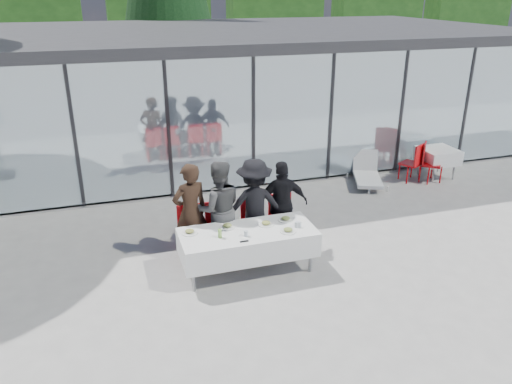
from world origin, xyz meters
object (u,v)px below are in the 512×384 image
at_px(diner_a, 190,212).
at_px(diner_chair_c, 254,221).
at_px(plate_c, 266,224).
at_px(diner_d, 282,204).
at_px(plate_d, 286,219).
at_px(dining_table, 248,242).
at_px(diner_b, 219,209).
at_px(juice_bottle, 220,233).
at_px(spare_chair_b, 414,161).
at_px(diner_c, 254,205).
at_px(spare_table_right, 438,156).
at_px(plate_extra, 288,230).
at_px(plate_b, 227,226).
at_px(spare_chair_a, 428,161).
at_px(diner_chair_d, 281,217).
at_px(folded_eyeglasses, 244,241).
at_px(diner_chair_a, 191,230).
at_px(diner_chair_b, 219,226).
at_px(plate_a, 190,232).
at_px(lounger, 367,173).

bearing_deg(diner_a, diner_chair_c, 165.85).
bearing_deg(plate_c, diner_a, 152.96).
bearing_deg(diner_d, diner_chair_c, 3.59).
bearing_deg(plate_d, dining_table, -165.27).
xyz_separation_m(diner_b, juice_bottle, (-0.18, -0.82, -0.06)).
relative_size(diner_b, spare_chair_b, 1.81).
bearing_deg(diner_c, spare_table_right, -151.14).
height_order(diner_d, plate_extra, diner_d).
bearing_deg(plate_b, spare_chair_a, 23.72).
bearing_deg(dining_table, diner_a, 138.30).
bearing_deg(diner_chair_d, diner_c, -177.72).
relative_size(dining_table, diner_chair_d, 2.32).
height_order(juice_bottle, spare_table_right, juice_bottle).
bearing_deg(dining_table, folded_eyeglasses, -114.68).
bearing_deg(diner_chair_a, diner_chair_b, 0.00).
height_order(plate_c, folded_eyeglasses, plate_c).
xyz_separation_m(diner_c, plate_d, (0.41, -0.53, -0.09)).
distance_m(diner_chair_b, plate_d, 1.22).
xyz_separation_m(diner_chair_a, plate_a, (-0.12, -0.54, 0.24)).
xyz_separation_m(diner_d, juice_bottle, (-1.37, -0.82, 0.01)).
bearing_deg(diner_c, diner_chair_b, 5.16).
height_order(diner_d, juice_bottle, diner_d).
bearing_deg(spare_chair_a, juice_bottle, -154.44).
height_order(plate_a, lounger, plate_a).
height_order(diner_a, plate_a, diner_a).
relative_size(plate_d, lounger, 0.18).
bearing_deg(diner_b, diner_chair_c, -173.81).
bearing_deg(spare_chair_b, folded_eyeglasses, -148.98).
height_order(folded_eyeglasses, spare_table_right, folded_eyeglasses).
relative_size(diner_d, folded_eyeglasses, 11.68).
bearing_deg(diner_b, spare_table_right, -155.95).
distance_m(diner_chair_c, lounger, 4.35).
xyz_separation_m(plate_a, plate_d, (1.68, -0.01, 0.00)).
relative_size(diner_a, lounger, 1.22).
relative_size(diner_b, spare_table_right, 2.06).
bearing_deg(plate_c, diner_chair_b, 137.45).
bearing_deg(diner_chair_b, folded_eyeglasses, -81.92).
height_order(diner_chair_c, plate_b, diner_chair_c).
xyz_separation_m(diner_chair_b, plate_extra, (0.95, -0.98, 0.24)).
relative_size(diner_chair_c, diner_chair_d, 1.00).
distance_m(diner_b, diner_d, 1.19).
bearing_deg(lounger, plate_a, -149.45).
bearing_deg(folded_eyeglasses, dining_table, 65.32).
relative_size(diner_b, lounger, 1.21).
relative_size(diner_a, spare_chair_b, 1.82).
bearing_deg(diner_chair_c, diner_chair_d, 0.00).
bearing_deg(diner_chair_b, spare_chair_a, 19.15).
relative_size(plate_b, folded_eyeglasses, 1.92).
relative_size(diner_d, spare_table_right, 1.90).
relative_size(spare_chair_a, lounger, 0.67).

